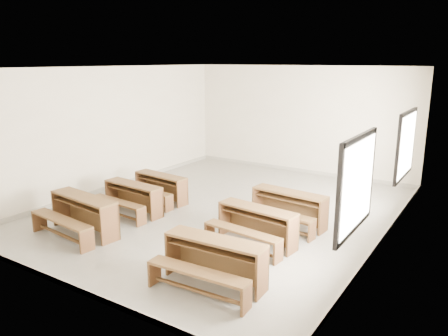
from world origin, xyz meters
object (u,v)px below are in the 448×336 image
Objects in this scene: desk_set_3 at (213,258)px; desk_set_4 at (256,223)px; desk_set_1 at (132,196)px; desk_set_2 at (160,186)px; desk_set_5 at (288,206)px; desk_set_0 at (82,212)px.

desk_set_3 is 1.69m from desk_set_4.
desk_set_4 is (-0.19, 1.68, -0.02)m from desk_set_3.
desk_set_1 is at bearing -173.90° from desk_set_4.
desk_set_2 is 3.30m from desk_set_5.
desk_set_1 is 3.14m from desk_set_4.
desk_set_0 is 1.06× the size of desk_set_3.
desk_set_3 is (3.38, -2.66, 0.04)m from desk_set_2.
desk_set_5 is (-0.08, 2.88, -0.01)m from desk_set_3.
desk_set_0 is at bearing -136.28° from desk_set_5.
desk_set_0 is at bearing -150.07° from desk_set_4.
desk_set_0 reaches higher than desk_set_2.
desk_set_3 is (3.32, -0.28, -0.01)m from desk_set_0.
desk_set_0 reaches higher than desk_set_5.
desk_set_0 is at bearing -83.19° from desk_set_2.
desk_set_0 is 1.08× the size of desk_set_4.
desk_set_5 is at bearing 24.30° from desk_set_1.
desk_set_2 is 3.34m from desk_set_4.
desk_set_0 is at bearing -85.73° from desk_set_1.
desk_set_5 is at bearing 9.27° from desk_set_2.
desk_set_1 is 0.94× the size of desk_set_3.
desk_set_3 is at bearing -32.76° from desk_set_2.
desk_set_0 is 3.43m from desk_set_4.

